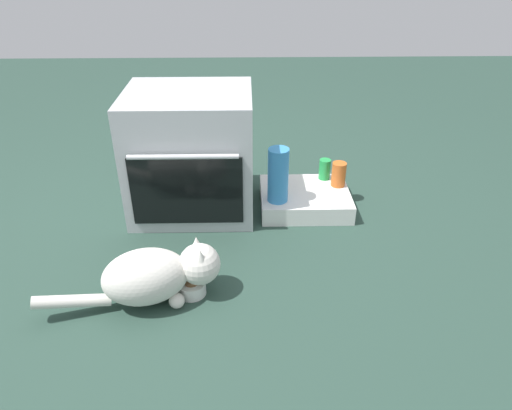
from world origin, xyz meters
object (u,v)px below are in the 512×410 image
object	(u,v)px
food_bowl	(192,287)
soda_can	(325,169)
pantry_cabinet	(305,199)
cat	(156,274)
oven	(191,153)
sauce_jar	(339,174)
water_bottle	(278,175)

from	to	relation	value
food_bowl	soda_can	size ratio (longest dim) A/B	1.01
pantry_cabinet	cat	size ratio (longest dim) A/B	0.66
oven	sauce_jar	distance (m)	0.84
food_bowl	water_bottle	world-z (taller)	water_bottle
soda_can	cat	bearing A→B (deg)	-132.42
cat	water_bottle	bearing A→B (deg)	36.09
water_bottle	soda_can	xyz separation A→B (m)	(0.29, 0.25, -0.09)
food_bowl	soda_can	xyz separation A→B (m)	(0.70, 0.88, 0.13)
sauce_jar	oven	bearing A→B (deg)	-177.39
cat	soda_can	size ratio (longest dim) A/B	6.27
sauce_jar	cat	bearing A→B (deg)	-137.46
oven	cat	bearing A→B (deg)	-95.73
pantry_cabinet	water_bottle	xyz separation A→B (m)	(-0.16, -0.10, 0.20)
cat	soda_can	distance (m)	1.24
food_bowl	cat	xyz separation A→B (m)	(-0.14, -0.04, 0.10)
oven	soda_can	size ratio (longest dim) A/B	5.52
food_bowl	sauce_jar	size ratio (longest dim) A/B	0.87
water_bottle	sauce_jar	world-z (taller)	water_bottle
pantry_cabinet	oven	bearing A→B (deg)	177.76
food_bowl	sauce_jar	distance (m)	1.11
oven	water_bottle	xyz separation A→B (m)	(0.47, -0.12, -0.08)
sauce_jar	soda_can	bearing A→B (deg)	127.22
soda_can	oven	bearing A→B (deg)	-170.64
pantry_cabinet	cat	xyz separation A→B (m)	(-0.71, -0.76, 0.08)
oven	water_bottle	world-z (taller)	oven
cat	water_bottle	xyz separation A→B (m)	(0.54, 0.66, 0.12)
oven	water_bottle	distance (m)	0.49
sauce_jar	soda_can	distance (m)	0.11
cat	pantry_cabinet	bearing A→B (deg)	32.68
cat	sauce_jar	distance (m)	1.22
oven	cat	distance (m)	0.82
cat	water_bottle	distance (m)	0.87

